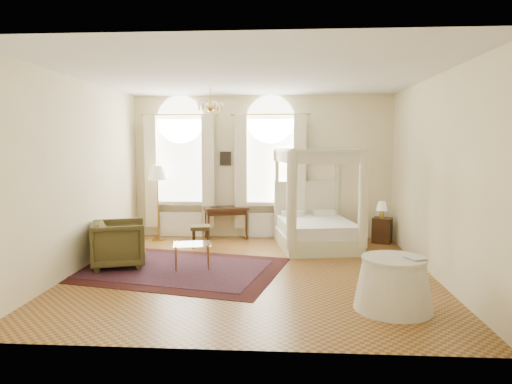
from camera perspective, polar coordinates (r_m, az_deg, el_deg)
ground at (r=7.94m, az=-0.44°, el=-9.94°), size 6.00×6.00×0.00m
room_walls at (r=7.64m, az=-0.45°, el=4.49°), size 6.00×6.00×6.00m
window_left at (r=10.80m, az=-9.42°, el=2.24°), size 1.62×0.27×3.29m
window_right at (r=10.52m, az=1.79°, el=2.22°), size 1.62×0.27×3.29m
chandelier at (r=8.97m, az=-5.72°, el=10.61°), size 0.51×0.45×0.50m
wall_pictures at (r=10.60m, az=1.21°, el=4.43°), size 2.54×0.03×0.39m
canopy_bed at (r=9.74m, az=7.54°, el=-4.14°), size 1.88×2.17×2.09m
nightstand at (r=10.52m, az=15.49°, el=-4.64°), size 0.50×0.48×0.56m
nightstand_lamp at (r=10.44m, az=15.46°, el=-1.81°), size 0.25×0.25×0.36m
writing_desk at (r=10.52m, az=-3.79°, el=-2.46°), size 1.10×0.80×0.74m
laptop at (r=10.47m, az=-4.80°, el=-1.84°), size 0.35×0.23×0.03m
stool at (r=9.78m, az=-6.92°, el=-4.63°), size 0.45×0.45×0.46m
armchair at (r=8.53m, az=-16.75°, el=-6.21°), size 1.15×1.14×0.83m
coffee_table at (r=8.16m, az=-8.01°, el=-6.68°), size 0.73×0.58×0.44m
floor_lamp at (r=10.51m, az=-12.23°, el=1.89°), size 0.44×0.44×1.70m
oriental_rug at (r=8.22m, az=-9.90°, el=-9.44°), size 4.01×3.25×0.01m
side_table at (r=6.40m, az=16.79°, el=-10.93°), size 1.03×1.03×0.70m
book at (r=6.26m, az=18.57°, el=-7.88°), size 0.28×0.32×0.02m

